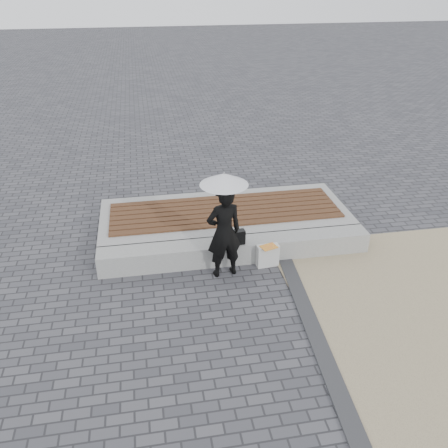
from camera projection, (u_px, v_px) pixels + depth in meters
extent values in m
plane|color=#4B4A4F|center=(256.00, 313.00, 7.52)|extent=(80.00, 80.00, 0.00)
cube|color=#333336|center=(313.00, 328.00, 7.19)|extent=(0.61, 5.20, 0.04)
cube|color=#AEAFA9|center=(236.00, 250.00, 8.81)|extent=(5.00, 0.45, 0.40)
cube|color=#A2A19D|center=(225.00, 220.00, 9.85)|extent=(5.00, 2.00, 0.40)
imported|color=black|center=(224.00, 232.00, 8.09)|extent=(0.68, 0.51, 1.68)
cylinder|color=#A8A8AD|center=(224.00, 207.00, 7.86)|extent=(0.01, 0.01, 0.79)
cone|color=silver|center=(224.00, 179.00, 7.62)|extent=(0.79, 0.79, 0.19)
sphere|color=#A8A8AD|center=(224.00, 173.00, 7.57)|extent=(0.03, 0.03, 0.03)
cube|color=black|center=(234.00, 238.00, 8.54)|extent=(0.39, 0.18, 0.27)
cube|color=beige|center=(268.00, 255.00, 8.63)|extent=(0.41, 0.20, 0.42)
cube|color=#E54228|center=(269.00, 247.00, 8.48)|extent=(0.33, 0.28, 0.01)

